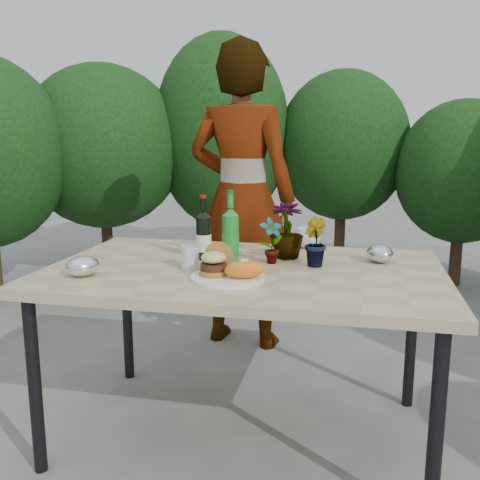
% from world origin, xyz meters
% --- Properties ---
extents(ground, '(80.00, 80.00, 0.00)m').
position_xyz_m(ground, '(0.00, 0.00, 0.00)').
color(ground, '#61625D').
rests_on(ground, ground).
extents(patio_table, '(1.60, 1.00, 0.75)m').
position_xyz_m(patio_table, '(0.00, 0.00, 0.69)').
color(patio_table, tan).
rests_on(patio_table, ground).
extents(shrub_hedge, '(6.87, 5.01, 2.19)m').
position_xyz_m(shrub_hedge, '(0.10, 1.70, 1.14)').
color(shrub_hedge, '#382316').
rests_on(shrub_hedge, ground).
extents(dinner_plate, '(0.28, 0.28, 0.01)m').
position_xyz_m(dinner_plate, '(-0.02, -0.20, 0.76)').
color(dinner_plate, white).
rests_on(dinner_plate, patio_table).
extents(burger_stack, '(0.11, 0.16, 0.11)m').
position_xyz_m(burger_stack, '(-0.08, -0.18, 0.81)').
color(burger_stack, '#B7722D').
rests_on(burger_stack, dinner_plate).
extents(sweet_potato, '(0.17, 0.12, 0.06)m').
position_xyz_m(sweet_potato, '(0.05, -0.22, 0.80)').
color(sweet_potato, orange).
rests_on(sweet_potato, dinner_plate).
extents(grilled_veg, '(0.08, 0.05, 0.03)m').
position_xyz_m(grilled_veg, '(-0.00, -0.10, 0.78)').
color(grilled_veg, olive).
rests_on(grilled_veg, dinner_plate).
extents(wine_bottle, '(0.07, 0.07, 0.28)m').
position_xyz_m(wine_bottle, '(-0.20, 0.11, 0.85)').
color(wine_bottle, black).
rests_on(wine_bottle, patio_table).
extents(sparkling_water, '(0.07, 0.07, 0.30)m').
position_xyz_m(sparkling_water, '(-0.08, 0.11, 0.86)').
color(sparkling_water, '#188628').
rests_on(sparkling_water, patio_table).
extents(plastic_cup, '(0.07, 0.07, 0.09)m').
position_xyz_m(plastic_cup, '(-0.21, -0.06, 0.80)').
color(plastic_cup, silver).
rests_on(plastic_cup, patio_table).
extents(seedling_left, '(0.12, 0.12, 0.19)m').
position_xyz_m(seedling_left, '(0.10, 0.09, 0.85)').
color(seedling_left, '#23561D').
rests_on(seedling_left, patio_table).
extents(seedling_mid, '(0.13, 0.14, 0.20)m').
position_xyz_m(seedling_mid, '(0.28, 0.09, 0.85)').
color(seedling_mid, '#25561D').
rests_on(seedling_mid, patio_table).
extents(seedling_right, '(0.16, 0.16, 0.25)m').
position_xyz_m(seedling_right, '(0.15, 0.21, 0.88)').
color(seedling_right, '#2B561D').
rests_on(seedling_right, patio_table).
extents(blue_bowl, '(0.16, 0.16, 0.10)m').
position_xyz_m(blue_bowl, '(0.22, 0.44, 0.80)').
color(blue_bowl, silver).
rests_on(blue_bowl, patio_table).
extents(foil_packet_left, '(0.17, 0.17, 0.08)m').
position_xyz_m(foil_packet_left, '(-0.58, -0.27, 0.79)').
color(foil_packet_left, silver).
rests_on(foil_packet_left, patio_table).
extents(foil_packet_right, '(0.15, 0.16, 0.08)m').
position_xyz_m(foil_packet_right, '(0.55, 0.21, 0.79)').
color(foil_packet_right, silver).
rests_on(foil_packet_right, patio_table).
extents(person, '(0.71, 0.52, 1.82)m').
position_xyz_m(person, '(-0.24, 1.05, 0.91)').
color(person, '#996B4C').
rests_on(person, ground).
extents(terracotta_pot, '(0.17, 0.17, 0.14)m').
position_xyz_m(terracotta_pot, '(-1.61, 1.95, 0.07)').
color(terracotta_pot, '#B85A2F').
rests_on(terracotta_pot, ground).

